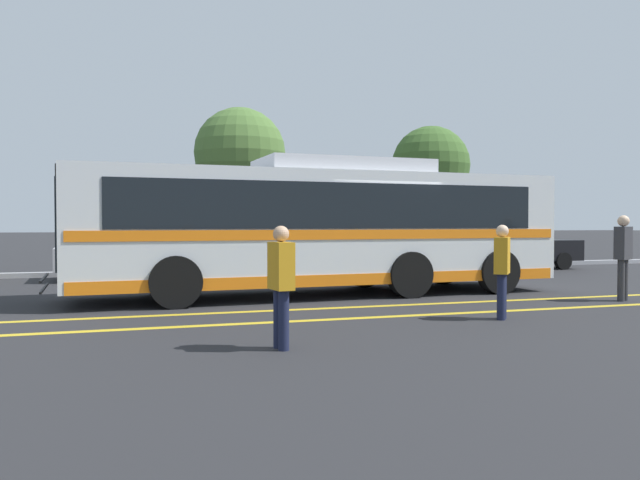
{
  "coord_description": "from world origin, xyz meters",
  "views": [
    {
      "loc": [
        -5.35,
        -13.27,
        1.6
      ],
      "look_at": [
        -1.15,
        0.05,
        1.23
      ],
      "focal_mm": 35.0,
      "sensor_mm": 36.0,
      "label": 1
    }
  ],
  "objects_px": {
    "transit_bus": "(321,226)",
    "parked_car_3": "(515,247)",
    "parked_car_2": "(355,250)",
    "tree_1": "(240,154)",
    "pedestrian_1": "(281,280)",
    "pedestrian_2": "(623,252)",
    "pedestrian_0": "(502,266)",
    "tree_0": "(431,166)",
    "parked_car_1": "(142,255)"
  },
  "relations": [
    {
      "from": "tree_0",
      "to": "pedestrian_0",
      "type": "bearing_deg",
      "value": -113.01
    },
    {
      "from": "pedestrian_0",
      "to": "parked_car_3",
      "type": "bearing_deg",
      "value": -175.62
    },
    {
      "from": "pedestrian_1",
      "to": "pedestrian_2",
      "type": "relative_size",
      "value": 0.89
    },
    {
      "from": "parked_car_1",
      "to": "parked_car_3",
      "type": "height_order",
      "value": "parked_car_3"
    },
    {
      "from": "parked_car_2",
      "to": "tree_1",
      "type": "distance_m",
      "value": 7.3
    },
    {
      "from": "transit_bus",
      "to": "tree_1",
      "type": "xyz_separation_m",
      "value": [
        0.2,
        11.27,
        2.82
      ]
    },
    {
      "from": "transit_bus",
      "to": "pedestrian_1",
      "type": "height_order",
      "value": "transit_bus"
    },
    {
      "from": "pedestrian_0",
      "to": "tree_1",
      "type": "distance_m",
      "value": 16.08
    },
    {
      "from": "parked_car_2",
      "to": "pedestrian_2",
      "type": "bearing_deg",
      "value": -166.32
    },
    {
      "from": "pedestrian_2",
      "to": "parked_car_2",
      "type": "bearing_deg",
      "value": -97.37
    },
    {
      "from": "transit_bus",
      "to": "tree_0",
      "type": "distance_m",
      "value": 12.35
    },
    {
      "from": "parked_car_3",
      "to": "pedestrian_1",
      "type": "relative_size",
      "value": 2.83
    },
    {
      "from": "transit_bus",
      "to": "parked_car_3",
      "type": "relative_size",
      "value": 2.51
    },
    {
      "from": "transit_bus",
      "to": "parked_car_2",
      "type": "bearing_deg",
      "value": -30.34
    },
    {
      "from": "transit_bus",
      "to": "parked_car_2",
      "type": "height_order",
      "value": "transit_bus"
    },
    {
      "from": "pedestrian_0",
      "to": "tree_0",
      "type": "distance_m",
      "value": 15.25
    },
    {
      "from": "transit_bus",
      "to": "tree_0",
      "type": "bearing_deg",
      "value": -41.55
    },
    {
      "from": "parked_car_2",
      "to": "parked_car_3",
      "type": "height_order",
      "value": "parked_car_3"
    },
    {
      "from": "parked_car_2",
      "to": "tree_1",
      "type": "height_order",
      "value": "tree_1"
    },
    {
      "from": "tree_1",
      "to": "pedestrian_0",
      "type": "bearing_deg",
      "value": -84.15
    },
    {
      "from": "parked_car_3",
      "to": "tree_0",
      "type": "bearing_deg",
      "value": 21.69
    },
    {
      "from": "parked_car_3",
      "to": "tree_1",
      "type": "relative_size",
      "value": 0.72
    },
    {
      "from": "tree_0",
      "to": "parked_car_2",
      "type": "bearing_deg",
      "value": -140.79
    },
    {
      "from": "pedestrian_0",
      "to": "tree_0",
      "type": "xyz_separation_m",
      "value": [
        5.84,
        13.75,
        3.06
      ]
    },
    {
      "from": "pedestrian_2",
      "to": "tree_0",
      "type": "bearing_deg",
      "value": -123.99
    },
    {
      "from": "pedestrian_2",
      "to": "tree_0",
      "type": "relative_size",
      "value": 0.32
    },
    {
      "from": "pedestrian_0",
      "to": "tree_1",
      "type": "xyz_separation_m",
      "value": [
        -1.6,
        15.61,
        3.48
      ]
    },
    {
      "from": "transit_bus",
      "to": "tree_1",
      "type": "relative_size",
      "value": 1.8
    },
    {
      "from": "pedestrian_2",
      "to": "tree_1",
      "type": "relative_size",
      "value": 0.29
    },
    {
      "from": "pedestrian_0",
      "to": "pedestrian_1",
      "type": "bearing_deg",
      "value": -32.11
    },
    {
      "from": "parked_car_1",
      "to": "parked_car_3",
      "type": "relative_size",
      "value": 1.09
    },
    {
      "from": "parked_car_1",
      "to": "pedestrian_0",
      "type": "relative_size",
      "value": 3.06
    },
    {
      "from": "parked_car_2",
      "to": "pedestrian_0",
      "type": "xyz_separation_m",
      "value": [
        -1.15,
        -9.92,
        0.16
      ]
    },
    {
      "from": "parked_car_3",
      "to": "tree_1",
      "type": "bearing_deg",
      "value": 59.18
    },
    {
      "from": "parked_car_1",
      "to": "tree_0",
      "type": "distance_m",
      "value": 12.45
    },
    {
      "from": "pedestrian_1",
      "to": "pedestrian_2",
      "type": "distance_m",
      "value": 8.37
    },
    {
      "from": "pedestrian_1",
      "to": "tree_0",
      "type": "distance_m",
      "value": 18.3
    },
    {
      "from": "transit_bus",
      "to": "parked_car_3",
      "type": "distance_m",
      "value": 10.63
    },
    {
      "from": "tree_0",
      "to": "tree_1",
      "type": "bearing_deg",
      "value": 165.91
    },
    {
      "from": "pedestrian_1",
      "to": "tree_0",
      "type": "bearing_deg",
      "value": -40.8
    },
    {
      "from": "pedestrian_1",
      "to": "parked_car_2",
      "type": "bearing_deg",
      "value": -32.45
    },
    {
      "from": "pedestrian_0",
      "to": "parked_car_2",
      "type": "bearing_deg",
      "value": -146.32
    },
    {
      "from": "parked_car_3",
      "to": "pedestrian_2",
      "type": "relative_size",
      "value": 2.51
    },
    {
      "from": "parked_car_2",
      "to": "tree_0",
      "type": "distance_m",
      "value": 6.85
    },
    {
      "from": "parked_car_2",
      "to": "pedestrian_1",
      "type": "bearing_deg",
      "value": 151.25
    },
    {
      "from": "transit_bus",
      "to": "pedestrian_1",
      "type": "xyz_separation_m",
      "value": [
        -2.31,
        -5.65,
        -0.67
      ]
    },
    {
      "from": "pedestrian_2",
      "to": "tree_0",
      "type": "distance_m",
      "value": 12.87
    },
    {
      "from": "pedestrian_1",
      "to": "pedestrian_0",
      "type": "bearing_deg",
      "value": -79.72
    },
    {
      "from": "pedestrian_1",
      "to": "pedestrian_2",
      "type": "height_order",
      "value": "pedestrian_2"
    },
    {
      "from": "pedestrian_1",
      "to": "tree_0",
      "type": "height_order",
      "value": "tree_0"
    }
  ]
}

